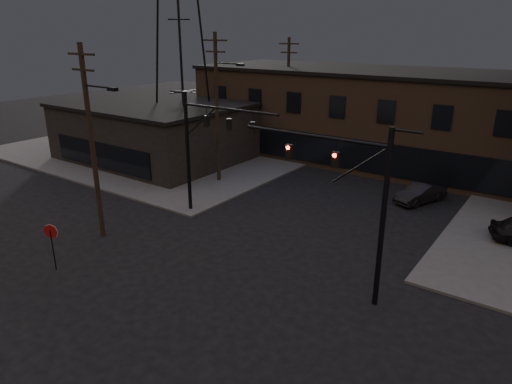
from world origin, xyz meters
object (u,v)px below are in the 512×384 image
(stop_sign, at_px, (51,236))
(car_crossing, at_px, (420,193))
(traffic_signal_far, at_px, (202,141))
(traffic_signal_near, at_px, (359,195))

(stop_sign, height_order, car_crossing, stop_sign)
(stop_sign, xyz_separation_m, car_crossing, (12.23, 20.60, -1.16))
(traffic_signal_far, bearing_deg, car_crossing, 44.13)
(car_crossing, bearing_deg, stop_sign, -98.95)
(stop_sign, relative_size, car_crossing, 0.60)
(car_crossing, bearing_deg, traffic_signal_near, -63.69)
(traffic_signal_near, bearing_deg, car_crossing, 94.58)
(traffic_signal_near, xyz_separation_m, car_crossing, (-1.13, 14.12, -4.25))
(stop_sign, distance_m, car_crossing, 23.99)
(traffic_signal_far, height_order, stop_sign, traffic_signal_far)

